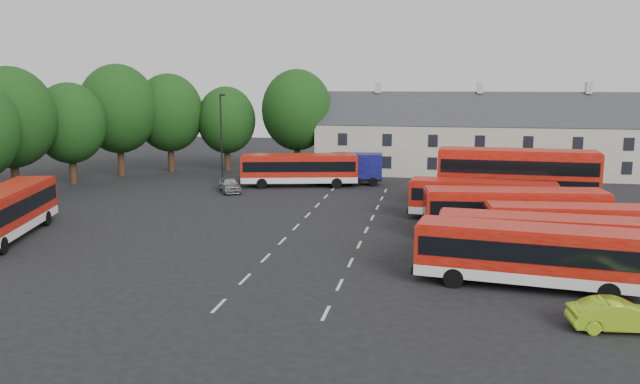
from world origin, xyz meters
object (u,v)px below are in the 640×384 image
at_px(bus_row_a, 530,251).
at_px(lime_car, 619,315).
at_px(box_truck, 347,167).
at_px(lamppost, 222,136).
at_px(bus_dd_south, 516,177).
at_px(bus_west, 5,209).
at_px(silver_car, 230,185).

relative_size(bus_row_a, lime_car, 2.86).
bearing_deg(box_truck, lamppost, -177.00).
xyz_separation_m(bus_row_a, bus_dd_south, (1.49, 18.97, 0.93)).
height_order(bus_row_a, bus_west, bus_west).
xyz_separation_m(bus_row_a, box_truck, (-13.40, 29.69, -0.14)).
bearing_deg(bus_row_a, bus_west, -179.41).
xyz_separation_m(silver_car, lime_car, (26.43, -28.28, -0.05)).
bearing_deg(bus_dd_south, bus_row_a, -91.97).
relative_size(box_truck, lamppost, 0.82).
bearing_deg(bus_west, bus_dd_south, -81.02).
xyz_separation_m(silver_car, lamppost, (-2.23, 4.41, 4.06)).
xyz_separation_m(bus_west, lime_car, (34.94, -8.78, -1.35)).
relative_size(bus_west, box_truck, 1.65).
bearing_deg(lime_car, box_truck, 18.53).
distance_m(bus_west, lamppost, 24.88).
distance_m(box_truck, lime_car, 38.29).
xyz_separation_m(box_truck, lamppost, (-12.34, -1.94, 3.01)).
bearing_deg(silver_car, lime_car, -74.88).
distance_m(bus_dd_south, bus_west, 36.79).
height_order(bus_row_a, silver_car, bus_row_a).
bearing_deg(bus_west, box_truck, -51.09).
bearing_deg(bus_row_a, box_truck, 121.73).
distance_m(bus_row_a, lamppost, 37.97).
bearing_deg(silver_car, lamppost, 88.86).
relative_size(bus_dd_south, lamppost, 1.37).
bearing_deg(lime_car, lamppost, 34.55).
bearing_deg(bus_dd_south, lamppost, 164.65).
bearing_deg(silver_car, box_truck, 4.15).
xyz_separation_m(bus_dd_south, silver_car, (-25.01, 4.38, -2.12)).
bearing_deg(silver_car, bus_row_a, -72.74).
bearing_deg(lime_car, bus_west, 69.21).
bearing_deg(bus_west, lime_car, -119.40).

